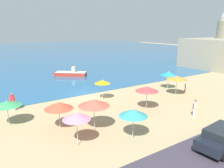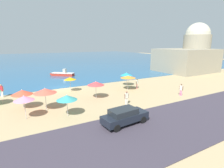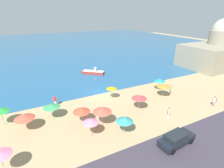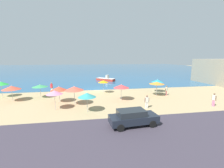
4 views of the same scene
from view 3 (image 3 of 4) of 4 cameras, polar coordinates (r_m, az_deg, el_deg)
name	(u,v)px [view 3 (image 3 of 4)]	position (r m, az deg, el deg)	size (l,w,h in m)	color
ground_plane	(101,94)	(31.89, -3.70, -3.20)	(160.00, 160.00, 0.00)	tan
sea	(51,46)	(83.41, -19.41, 11.60)	(150.00, 110.00, 0.05)	#255B88
coastal_road	(175,164)	(19.65, 19.99, -23.45)	(80.00, 8.00, 0.06)	#3A3440
beach_umbrella_0	(24,117)	(24.06, -26.73, -9.51)	(2.43, 2.43, 2.31)	#B2B2B7
beach_umbrella_2	(125,119)	(21.06, 4.12, -11.48)	(2.06, 2.06, 2.33)	#B2B2B7
beach_umbrella_3	(91,121)	(20.63, -7.03, -11.92)	(1.89, 1.89, 2.45)	#B2B2B7
beach_umbrella_4	(164,86)	(31.06, 16.54, -0.52)	(2.39, 2.39, 2.40)	#B2B2B7
beach_umbrella_5	(160,80)	(33.67, 15.32, 1.26)	(2.11, 2.11, 2.38)	#B2B2B7
beach_umbrella_6	(139,97)	(26.25, 8.87, -4.21)	(2.27, 2.27, 2.41)	#B2B2B7
beach_umbrella_7	(81,110)	(23.29, -9.93, -8.34)	(2.27, 2.27, 2.29)	#B2B2B7
beach_umbrella_8	(52,106)	(25.33, -19.14, -6.85)	(2.30, 2.30, 2.14)	#B2B2B7
beach_umbrella_9	(112,88)	(29.08, -0.10, -1.26)	(1.78, 1.78, 2.34)	#B2B2B7
beach_umbrella_10	(102,110)	(22.41, -3.22, -8.47)	(2.44, 2.44, 2.57)	#B2B2B7
beach_umbrella_11	(0,110)	(26.54, -32.68, -7.14)	(2.13, 2.13, 2.55)	#B2B2B7
bather_0	(169,112)	(25.67, 18.07, -8.79)	(0.57, 0.23, 1.65)	silver
bather_1	(55,100)	(28.76, -18.18, -5.06)	(0.53, 0.35, 1.82)	white
bather_2	(214,101)	(31.60, 30.44, -4.75)	(0.30, 0.55, 1.74)	pink
bather_3	(171,90)	(32.77, 18.56, -1.90)	(0.48, 0.39, 1.65)	pink
parked_car_1	(176,139)	(21.29, 20.28, -16.45)	(4.51, 2.12, 1.50)	black
skiff_nearshore	(94,72)	(42.33, -6.06, 3.93)	(4.94, 4.39, 1.59)	#B23123
harbor_fortress	(215,50)	(54.88, 30.54, 9.47)	(14.02, 11.62, 12.47)	gray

